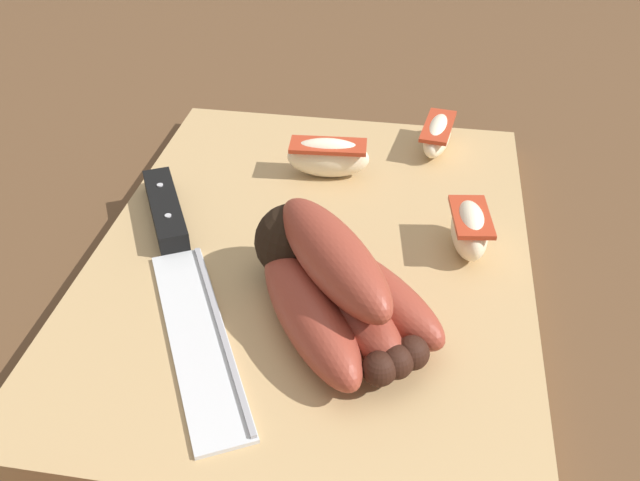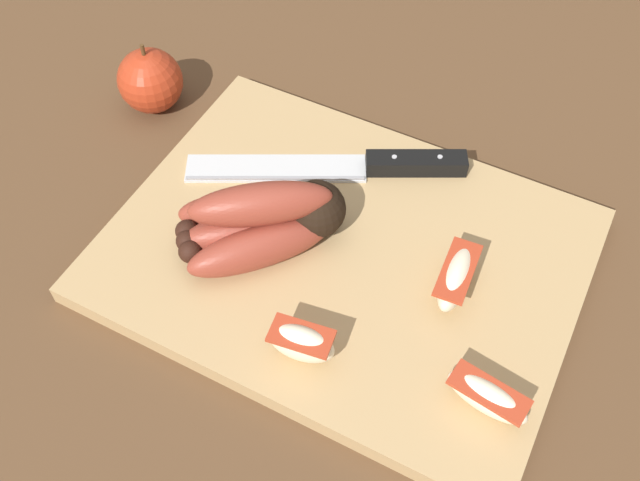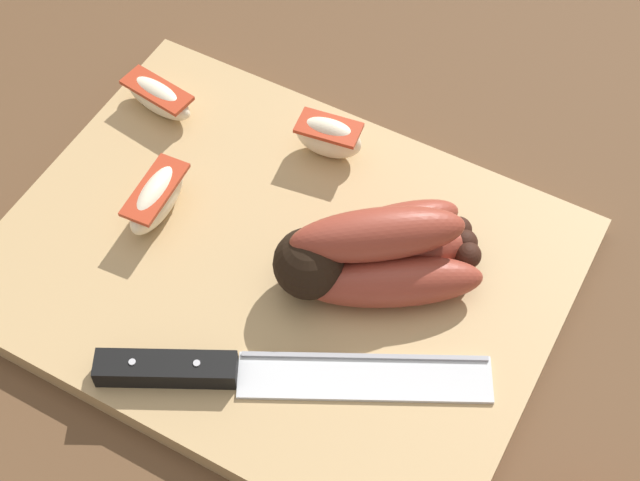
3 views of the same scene
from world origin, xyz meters
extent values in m
plane|color=brown|center=(0.00, 0.00, 0.00)|extent=(6.00, 6.00, 0.00)
cube|color=tan|center=(0.01, 0.02, 0.01)|extent=(0.42, 0.32, 0.02)
sphere|color=black|center=(0.04, 0.01, 0.05)|extent=(0.05, 0.05, 0.05)
ellipsoid|color=brown|center=(0.09, 0.03, 0.04)|extent=(0.13, 0.10, 0.04)
sphere|color=black|center=(0.13, 0.08, 0.04)|extent=(0.02, 0.02, 0.02)
ellipsoid|color=brown|center=(0.08, 0.05, 0.04)|extent=(0.13, 0.12, 0.04)
sphere|color=black|center=(0.13, 0.09, 0.04)|extent=(0.02, 0.02, 0.02)
ellipsoid|color=brown|center=(0.07, 0.07, 0.04)|extent=(0.12, 0.13, 0.04)
sphere|color=black|center=(0.12, 0.10, 0.04)|extent=(0.02, 0.02, 0.02)
ellipsoid|color=brown|center=(0.08, 0.05, 0.07)|extent=(0.13, 0.11, 0.04)
cube|color=silver|center=(0.11, -0.04, 0.02)|extent=(0.18, 0.11, 0.00)
cube|color=#99999E|center=(0.10, -0.02, 0.02)|extent=(0.16, 0.08, 0.00)
cube|color=black|center=(-0.01, -0.10, 0.03)|extent=(0.10, 0.07, 0.02)
cylinder|color=#B2B2B7|center=(-0.03, -0.11, 0.04)|extent=(0.01, 0.01, 0.00)
cylinder|color=#B2B2B7|center=(0.01, -0.09, 0.04)|extent=(0.01, 0.01, 0.00)
ellipsoid|color=#F4E5C1|center=(-0.16, 0.11, 0.03)|extent=(0.07, 0.03, 0.03)
cube|color=#B2381E|center=(-0.16, 0.11, 0.04)|extent=(0.07, 0.03, 0.00)
ellipsoid|color=#F4E5C1|center=(-0.01, 0.13, 0.04)|extent=(0.06, 0.03, 0.04)
cube|color=#B2381E|center=(-0.01, 0.13, 0.05)|extent=(0.06, 0.03, 0.00)
ellipsoid|color=#F4E5C1|center=(-0.10, 0.02, 0.04)|extent=(0.03, 0.07, 0.04)
cube|color=#B2381E|center=(-0.10, 0.02, 0.05)|extent=(0.03, 0.07, 0.00)
sphere|color=#AD3319|center=(0.29, -0.08, 0.04)|extent=(0.07, 0.07, 0.07)
cylinder|color=#4C3319|center=(0.29, -0.08, 0.08)|extent=(0.00, 0.00, 0.01)
camera|label=1|loc=(0.41, 0.09, 0.34)|focal=38.67mm
camera|label=2|loc=(-0.16, 0.38, 0.56)|focal=40.50mm
camera|label=3|loc=(0.23, -0.32, 0.64)|focal=54.19mm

